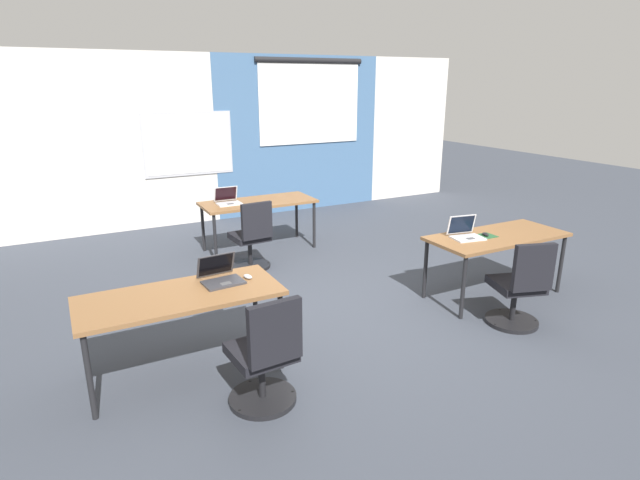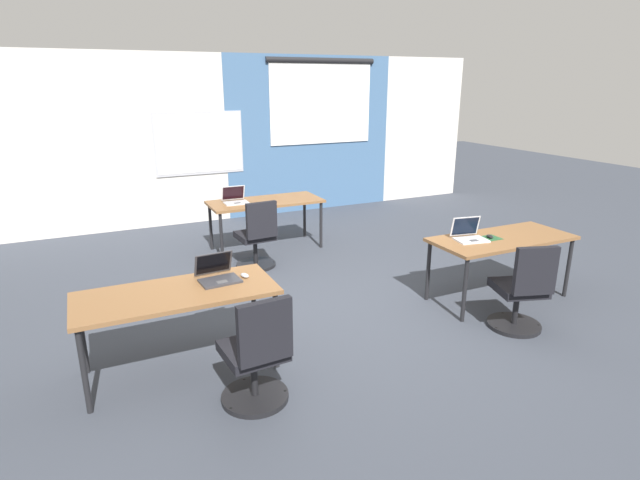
# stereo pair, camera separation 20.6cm
# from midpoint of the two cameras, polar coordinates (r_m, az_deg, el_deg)

# --- Properties ---
(ground_plane) EXTENTS (24.00, 24.00, 0.00)m
(ground_plane) POSITION_cam_midpoint_polar(r_m,az_deg,el_deg) (5.60, 2.70, -7.37)
(ground_plane) COLOR #383D47
(back_wall_assembly) EXTENTS (10.00, 0.27, 2.80)m
(back_wall_assembly) POSITION_cam_midpoint_polar(r_m,az_deg,el_deg) (9.06, -9.65, 11.26)
(back_wall_assembly) COLOR silver
(back_wall_assembly) RESTS_ON ground
(desk_near_left) EXTENTS (1.60, 0.70, 0.72)m
(desk_near_left) POSITION_cam_midpoint_polar(r_m,az_deg,el_deg) (4.28, -14.48, -6.37)
(desk_near_left) COLOR brown
(desk_near_left) RESTS_ON ground
(desk_near_right) EXTENTS (1.60, 0.70, 0.72)m
(desk_near_right) POSITION_cam_midpoint_polar(r_m,az_deg,el_deg) (5.93, 20.74, -0.26)
(desk_near_right) COLOR brown
(desk_near_right) RESTS_ON ground
(desk_far_center) EXTENTS (1.60, 0.70, 0.72)m
(desk_far_center) POSITION_cam_midpoint_polar(r_m,az_deg,el_deg) (7.30, -5.36, 3.99)
(desk_far_center) COLOR brown
(desk_far_center) RESTS_ON ground
(laptop_near_right_inner) EXTENTS (0.37, 0.33, 0.23)m
(laptop_near_right_inner) POSITION_cam_midpoint_polar(r_m,az_deg,el_deg) (5.69, 17.44, 0.53)
(laptop_near_right_inner) COLOR silver
(laptop_near_right_inner) RESTS_ON desk_near_right
(mousepad_near_right_inner) EXTENTS (0.22, 0.19, 0.00)m
(mousepad_near_right_inner) POSITION_cam_midpoint_polar(r_m,az_deg,el_deg) (5.83, 19.53, 0.20)
(mousepad_near_right_inner) COLOR #23512D
(mousepad_near_right_inner) RESTS_ON desk_near_right
(mouse_near_right_inner) EXTENTS (0.08, 0.11, 0.03)m
(mouse_near_right_inner) POSITION_cam_midpoint_polar(r_m,az_deg,el_deg) (5.82, 19.54, 0.38)
(mouse_near_right_inner) COLOR black
(mouse_near_right_inner) RESTS_ON mousepad_near_right_inner
(chair_near_right_inner) EXTENTS (0.55, 0.60, 0.92)m
(chair_near_right_inner) POSITION_cam_midpoint_polar(r_m,az_deg,el_deg) (5.33, 22.79, -5.72)
(chair_near_right_inner) COLOR black
(chair_near_right_inner) RESTS_ON ground
(laptop_near_left_inner) EXTENTS (0.35, 0.34, 0.22)m
(laptop_near_left_inner) POSITION_cam_midpoint_polar(r_m,az_deg,el_deg) (4.40, -10.13, -3.86)
(laptop_near_left_inner) COLOR #333338
(laptop_near_left_inner) RESTS_ON desk_near_left
(mouse_near_left_inner) EXTENTS (0.08, 0.11, 0.03)m
(mouse_near_left_inner) POSITION_cam_midpoint_polar(r_m,az_deg,el_deg) (4.44, -7.16, -3.98)
(mouse_near_left_inner) COLOR #B2B2B7
(mouse_near_left_inner) RESTS_ON desk_near_left
(chair_near_left_inner) EXTENTS (0.52, 0.55, 0.92)m
(chair_near_left_inner) POSITION_cam_midpoint_polar(r_m,az_deg,el_deg) (3.87, -5.56, -13.31)
(chair_near_left_inner) COLOR black
(chair_near_left_inner) RESTS_ON ground
(laptop_far_left) EXTENTS (0.34, 0.31, 0.23)m
(laptop_far_left) POSITION_cam_midpoint_polar(r_m,az_deg,el_deg) (7.19, -8.72, 4.55)
(laptop_far_left) COLOR silver
(laptop_far_left) RESTS_ON desk_far_center
(chair_far_left) EXTENTS (0.52, 0.55, 0.92)m
(chair_far_left) POSITION_cam_midpoint_polar(r_m,az_deg,el_deg) (6.60, -6.22, -0.04)
(chair_far_left) COLOR black
(chair_far_left) RESTS_ON ground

